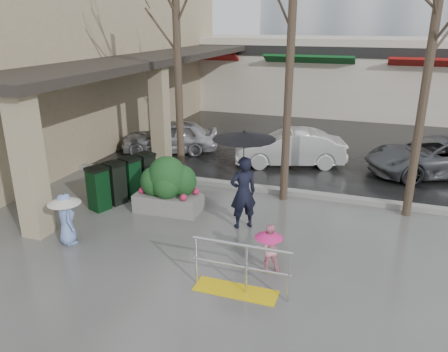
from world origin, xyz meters
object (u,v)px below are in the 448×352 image
Objects in this scene: child_blue at (66,214)px; car_a at (170,136)px; tree_west at (176,12)px; news_boxes at (123,180)px; car_c at (436,157)px; planter at (168,185)px; car_b at (290,148)px; tree_mideast at (436,20)px; child_pink at (268,245)px; handrail at (239,275)px; tree_midwest at (293,4)px; woman at (244,168)px.

car_a is (-1.05, 7.50, -0.10)m from child_blue.
child_blue is (-0.92, -4.24, -4.35)m from tree_west.
car_c is at bearing 51.70° from news_boxes.
tree_west is 4.74m from planter.
child_blue is 2.79m from planter.
car_a is (-2.43, 5.07, -0.10)m from planter.
car_b is (4.70, -0.07, 0.00)m from car_a.
planter reaches higher than car_b.
tree_mideast is at bearing 16.73° from planter.
child_pink is at bearing 18.11° from car_a.
planter is (-2.91, 2.98, 0.35)m from handrail.
tree_midwest is 7.33m from car_c.
tree_midwest is 6.82× the size of child_pink.
handrail is 0.87× the size of news_boxes.
woman is at bearing 105.42° from handrail.
news_boxes is (-4.78, 2.30, 0.01)m from child_pink.
car_b is at bearing 68.79° from car_a.
tree_west is at bearing -64.17° from child_blue.
planter is 5.50m from car_b.
tree_midwest reaches higher than tree_mideast.
child_blue is at bearing -150.23° from tree_mideast.
child_blue is 0.68× the size of planter.
handrail is 8.02m from car_b.
news_boxes is 4.91m from car_a.
planter reaches higher than child_pink.
woman reaches higher than child_pink.
child_pink is 0.23× the size of car_c.
handrail is 6.83m from tree_midwest.
planter is at bearing -163.27° from tree_mideast.
news_boxes is at bearing -168.28° from tree_mideast.
car_c is (4.30, 3.74, -4.60)m from tree_midwest.
news_boxes is (-7.58, -1.57, -4.26)m from tree_mideast.
car_c is (1.00, 3.74, -4.23)m from tree_mideast.
child_pink is 5.30m from news_boxes.
woman reaches higher than handrail.
tree_midwest is at bearing 40.08° from news_boxes.
car_b is at bearing -78.08° from child_blue.
car_c is (4.88, 5.86, -0.90)m from woman.
child_pink is at bearing -137.36° from child_blue.
car_c is (7.04, 5.56, -0.10)m from planter.
car_a is at bearing 158.97° from tree_mideast.
tree_mideast is at bearing -152.96° from child_pink.
car_c is (4.77, 0.56, 0.00)m from car_b.
tree_midwest reaches higher than car_a.
woman is at bearing -151.43° from tree_mideast.
tree_midwest is 6.50m from news_boxes.
news_boxes is (-4.44, 3.23, 0.22)m from handrail.
woman is 2.41× the size of child_pink.
planter is at bearing -76.46° from car_c.
child_blue reaches higher than handrail.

